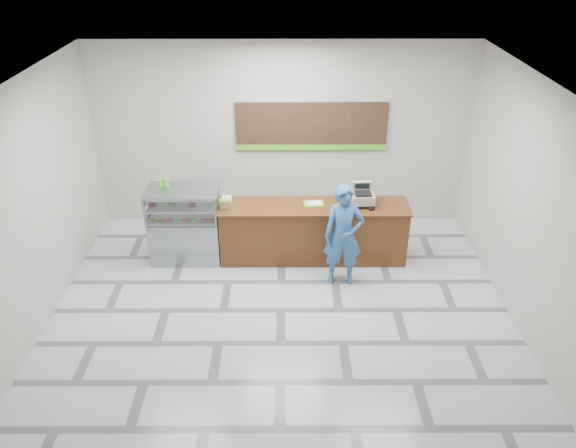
{
  "coord_description": "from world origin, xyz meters",
  "views": [
    {
      "loc": [
        0.08,
        -6.95,
        5.35
      ],
      "look_at": [
        0.11,
        0.9,
        1.03
      ],
      "focal_mm": 35.0,
      "sensor_mm": 36.0,
      "label": 1
    }
  ],
  "objects_px": {
    "sales_counter": "(313,232)",
    "display_case": "(185,224)",
    "serving_tray": "(314,203)",
    "cash_register": "(362,196)",
    "customer": "(343,236)"
  },
  "relations": [
    {
      "from": "display_case",
      "to": "serving_tray",
      "type": "bearing_deg",
      "value": 1.52
    },
    {
      "from": "serving_tray",
      "to": "customer",
      "type": "bearing_deg",
      "value": -66.62
    },
    {
      "from": "sales_counter",
      "to": "serving_tray",
      "type": "xyz_separation_m",
      "value": [
        0.0,
        0.06,
        0.52
      ]
    },
    {
      "from": "sales_counter",
      "to": "display_case",
      "type": "height_order",
      "value": "display_case"
    },
    {
      "from": "customer",
      "to": "serving_tray",
      "type": "bearing_deg",
      "value": 121.95
    },
    {
      "from": "sales_counter",
      "to": "display_case",
      "type": "xyz_separation_m",
      "value": [
        -2.22,
        -0.0,
        0.16
      ]
    },
    {
      "from": "display_case",
      "to": "serving_tray",
      "type": "distance_m",
      "value": 2.25
    },
    {
      "from": "sales_counter",
      "to": "customer",
      "type": "height_order",
      "value": "customer"
    },
    {
      "from": "cash_register",
      "to": "display_case",
      "type": "bearing_deg",
      "value": 178.98
    },
    {
      "from": "sales_counter",
      "to": "display_case",
      "type": "relative_size",
      "value": 2.45
    },
    {
      "from": "sales_counter",
      "to": "cash_register",
      "type": "height_order",
      "value": "cash_register"
    },
    {
      "from": "cash_register",
      "to": "customer",
      "type": "bearing_deg",
      "value": -117.17
    },
    {
      "from": "cash_register",
      "to": "customer",
      "type": "height_order",
      "value": "customer"
    },
    {
      "from": "display_case",
      "to": "serving_tray",
      "type": "relative_size",
      "value": 3.68
    },
    {
      "from": "sales_counter",
      "to": "customer",
      "type": "relative_size",
      "value": 1.88
    }
  ]
}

